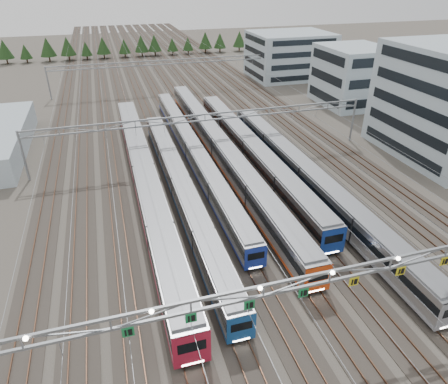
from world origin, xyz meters
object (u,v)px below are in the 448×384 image
object	(u,v)px
train_f	(307,177)
depot_bldg_north	(289,55)
train_a	(144,176)
gantry_far	(162,66)
train_c	(193,150)
depot_bldg_mid	(353,76)
train_e	(251,151)
train_b	(181,187)
gantry_mid	(205,123)
train_d	(220,147)
gantry_near	(330,280)

from	to	relation	value
train_f	depot_bldg_north	world-z (taller)	depot_bldg_north
train_a	train_f	bearing A→B (deg)	-16.59
gantry_far	train_c	bearing A→B (deg)	-92.85
gantry_far	depot_bldg_mid	bearing A→B (deg)	-30.62
train_f	gantry_far	bearing A→B (deg)	100.60
depot_bldg_mid	train_e	bearing A→B (deg)	-143.86
train_c	gantry_far	xyz separation A→B (m)	(2.25, 45.14, 4.49)
train_b	depot_bldg_mid	distance (m)	58.22
gantry_mid	gantry_far	distance (m)	45.00
depot_bldg_mid	gantry_far	bearing A→B (deg)	149.38
train_d	gantry_far	size ratio (longest dim) A/B	1.22
gantry_far	depot_bldg_mid	distance (m)	47.36
gantry_mid	depot_bldg_mid	xyz separation A→B (m)	(40.76, 20.88, 0.16)
train_c	train_d	distance (m)	4.56
train_e	train_f	size ratio (longest dim) A/B	0.96
train_d	depot_bldg_north	world-z (taller)	depot_bldg_north
train_a	train_d	distance (m)	15.49
train_c	train_f	distance (m)	20.17
train_e	train_f	bearing A→B (deg)	-68.07
depot_bldg_mid	depot_bldg_north	distance (m)	29.26
gantry_near	depot_bldg_mid	bearing A→B (deg)	56.22
train_c	gantry_far	world-z (taller)	gantry_far
train_e	gantry_far	distance (m)	49.59
train_f	gantry_near	world-z (taller)	gantry_near
train_d	train_f	size ratio (longest dim) A/B	1.25
train_b	gantry_far	xyz separation A→B (m)	(6.75, 57.45, 4.43)
train_d	gantry_mid	distance (m)	4.88
gantry_far	depot_bldg_mid	xyz separation A→B (m)	(40.76, -24.12, 0.16)
train_b	train_f	distance (m)	18.20
gantry_mid	depot_bldg_mid	distance (m)	45.79
train_a	train_d	xyz separation A→B (m)	(13.50, 7.59, -0.16)
train_c	depot_bldg_north	world-z (taller)	depot_bldg_north
train_c	depot_bldg_mid	world-z (taller)	depot_bldg_mid
train_d	gantry_near	size ratio (longest dim) A/B	1.22
train_e	gantry_mid	world-z (taller)	gantry_mid
train_b	depot_bldg_north	distance (m)	77.06
depot_bldg_mid	gantry_near	bearing A→B (deg)	-123.78
gantry_near	gantry_far	distance (m)	85.12
train_d	gantry_near	distance (m)	39.67
train_c	train_e	size ratio (longest dim) A/B	1.14
train_d	train_b	bearing A→B (deg)	-127.75
train_a	gantry_near	size ratio (longest dim) A/B	1.11
train_e	gantry_near	distance (m)	37.12
train_d	gantry_far	bearing A→B (deg)	92.81
train_d	gantry_far	xyz separation A→B (m)	(-2.25, 45.83, 4.26)
depot_bldg_north	gantry_mid	bearing A→B (deg)	-127.35
train_a	train_b	size ratio (longest dim) A/B	1.20
train_e	gantry_mid	xyz separation A→B (m)	(-6.75, 3.95, 4.16)
train_d	depot_bldg_north	size ratio (longest dim) A/B	3.12
train_c	gantry_mid	bearing A→B (deg)	3.61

